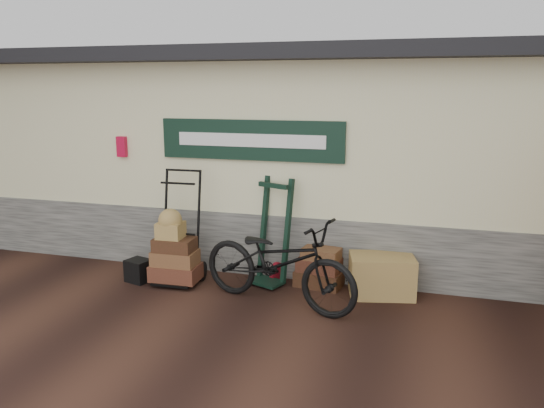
# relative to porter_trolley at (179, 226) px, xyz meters

# --- Properties ---
(ground) EXTENTS (80.00, 80.00, 0.00)m
(ground) POSITION_rel_porter_trolley_xyz_m (1.19, -0.51, -0.79)
(ground) COLOR black
(ground) RESTS_ON ground
(station_building) EXTENTS (14.40, 4.10, 3.20)m
(station_building) POSITION_rel_porter_trolley_xyz_m (1.19, 2.23, 0.82)
(station_building) COLOR #4C4C47
(station_building) RESTS_ON ground
(porter_trolley) EXTENTS (0.81, 0.62, 1.58)m
(porter_trolley) POSITION_rel_porter_trolley_xyz_m (0.00, 0.00, 0.00)
(porter_trolley) COLOR black
(porter_trolley) RESTS_ON ground
(green_barrow) EXTENTS (0.66, 0.61, 1.46)m
(green_barrow) POSITION_rel_porter_trolley_xyz_m (1.26, 0.28, -0.06)
(green_barrow) COLOR black
(green_barrow) RESTS_ON ground
(suitcase_stack) EXTENTS (0.67, 0.48, 0.55)m
(suitcase_stack) POSITION_rel_porter_trolley_xyz_m (1.90, 0.32, -0.52)
(suitcase_stack) COLOR #362411
(suitcase_stack) RESTS_ON ground
(wicker_hamper) EXTENTS (0.91, 0.70, 0.53)m
(wicker_hamper) POSITION_rel_porter_trolley_xyz_m (2.75, 0.23, -0.53)
(wicker_hamper) COLOR olive
(wicker_hamper) RESTS_ON ground
(black_trunk) EXTENTS (0.37, 0.34, 0.31)m
(black_trunk) POSITION_rel_porter_trolley_xyz_m (-0.55, -0.21, -0.64)
(black_trunk) COLOR black
(black_trunk) RESTS_ON ground
(bicycle) EXTENTS (1.30, 2.26, 1.24)m
(bicycle) POSITION_rel_porter_trolley_xyz_m (1.54, -0.45, -0.17)
(bicycle) COLOR black
(bicycle) RESTS_ON ground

